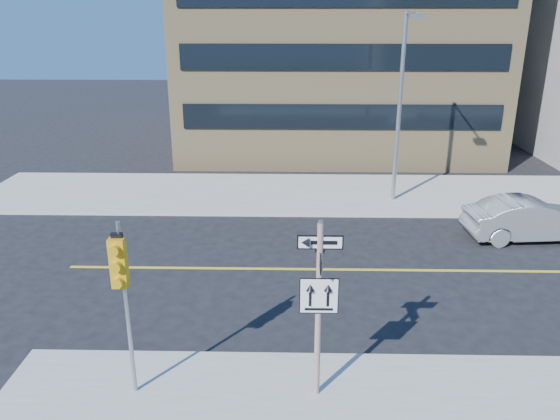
{
  "coord_description": "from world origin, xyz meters",
  "views": [
    {
      "loc": [
        -0.58,
        -12.45,
        7.99
      ],
      "look_at": [
        -0.94,
        4.0,
        2.09
      ],
      "focal_mm": 35.0,
      "sensor_mm": 36.0,
      "label": 1
    }
  ],
  "objects_px": {
    "traffic_signal": "(121,277)",
    "streetlight_a": "(401,97)",
    "sign_pole": "(319,301)",
    "parked_car_b": "(530,219)"
  },
  "relations": [
    {
      "from": "sign_pole",
      "to": "parked_car_b",
      "type": "bearing_deg",
      "value": 48.17
    },
    {
      "from": "sign_pole",
      "to": "parked_car_b",
      "type": "distance_m",
      "value": 12.66
    },
    {
      "from": "streetlight_a",
      "to": "sign_pole",
      "type": "bearing_deg",
      "value": -106.77
    },
    {
      "from": "parked_car_b",
      "to": "sign_pole",
      "type": "bearing_deg",
      "value": 133.13
    },
    {
      "from": "traffic_signal",
      "to": "parked_car_b",
      "type": "relative_size",
      "value": 0.84
    },
    {
      "from": "traffic_signal",
      "to": "streetlight_a",
      "type": "xyz_separation_m",
      "value": [
        8.0,
        13.42,
        1.73
      ]
    },
    {
      "from": "traffic_signal",
      "to": "streetlight_a",
      "type": "relative_size",
      "value": 0.5
    },
    {
      "from": "sign_pole",
      "to": "streetlight_a",
      "type": "bearing_deg",
      "value": 73.23
    },
    {
      "from": "traffic_signal",
      "to": "sign_pole",
      "type": "bearing_deg",
      "value": 2.11
    },
    {
      "from": "parked_car_b",
      "to": "streetlight_a",
      "type": "xyz_separation_m",
      "value": [
        -4.37,
        3.92,
        3.97
      ]
    }
  ]
}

